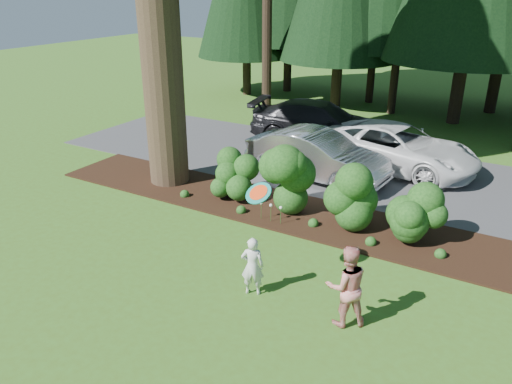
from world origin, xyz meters
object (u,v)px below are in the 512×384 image
Objects in this scene: car_white_suv at (396,147)px; car_dark_suv at (320,122)px; car_silver_wagon at (317,155)px; child at (252,266)px; frisbee at (258,193)px; adult at (347,286)px.

car_dark_suv is (-3.53, 1.58, 0.04)m from car_white_suv.
car_dark_suv is (-1.53, 3.77, 0.03)m from car_silver_wagon.
child is (1.54, -6.72, -0.16)m from car_silver_wagon.
car_white_suv is at bearing -116.14° from child.
child is 1.55m from frisbee.
car_silver_wagon is at bearing -167.65° from car_dark_suv.
child is at bearing -172.66° from car_white_suv.
car_dark_suv reaches higher than car_white_suv.
car_dark_suv is 10.93m from child.
car_white_suv is at bearing -116.44° from adult.
car_white_suv is at bearing -123.87° from car_dark_suv.
car_silver_wagon is 2.96m from car_white_suv.
frisbee reaches higher than car_silver_wagon.
frisbee reaches higher than child.
car_silver_wagon is 6.76m from frisbee.
car_silver_wagon is 0.86× the size of car_white_suv.
car_silver_wagon is at bearing 103.27° from frisbee.
child is 2.02m from adult.
child is 0.79× the size of adult.
child is 2.21× the size of frisbee.
car_dark_suv reaches higher than child.
child is at bearing -173.48° from car_dark_suv.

